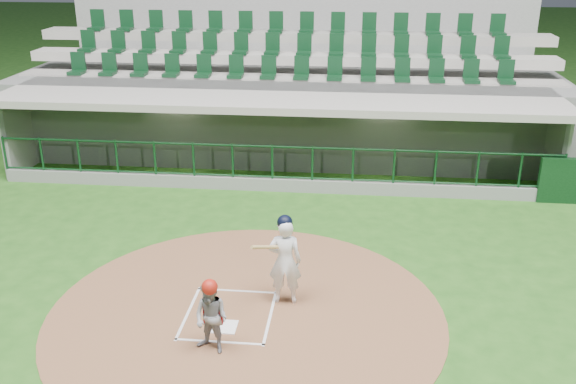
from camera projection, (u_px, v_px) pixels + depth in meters
name	position (u px, v px, depth m)	size (l,w,h in m)	color
ground	(232.00, 307.00, 11.87)	(120.00, 120.00, 0.00)	#204E16
dirt_circle	(246.00, 313.00, 11.65)	(7.20, 7.20, 0.01)	brown
home_plate	(225.00, 327.00, 11.21)	(0.43, 0.43, 0.02)	white
batter_box_chalk	(229.00, 315.00, 11.58)	(1.55, 1.80, 0.01)	white
dugout_structure	(286.00, 137.00, 18.73)	(16.40, 3.70, 3.00)	slate
seating_deck	(291.00, 98.00, 21.44)	(17.00, 6.72, 5.15)	slate
batter	(285.00, 259.00, 11.70)	(0.85, 0.86, 1.76)	white
catcher	(211.00, 316.00, 10.35)	(0.74, 0.67, 1.32)	gray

